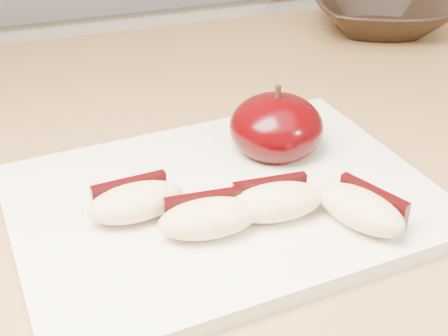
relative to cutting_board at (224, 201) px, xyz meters
name	(u,v)px	position (x,y,z in m)	size (l,w,h in m)	color
back_cabinet	(131,157)	(0.07, 0.82, -0.44)	(2.40, 0.62, 0.94)	silver
cutting_board	(224,201)	(0.00, 0.00, 0.00)	(0.33, 0.24, 0.01)	silver
apple_half	(276,127)	(0.07, 0.05, 0.03)	(0.10, 0.10, 0.07)	#2D0002
apple_wedge_a	(135,201)	(-0.07, 0.00, 0.02)	(0.08, 0.04, 0.03)	beige
apple_wedge_b	(208,217)	(-0.03, -0.04, 0.02)	(0.08, 0.04, 0.03)	beige
apple_wedge_c	(276,201)	(0.03, -0.04, 0.02)	(0.08, 0.04, 0.03)	beige
apple_wedge_d	(362,208)	(0.08, -0.07, 0.02)	(0.06, 0.08, 0.03)	beige
bowl	(381,14)	(0.34, 0.33, 0.02)	(0.18, 0.18, 0.04)	black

